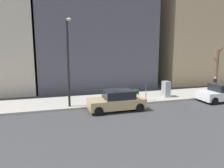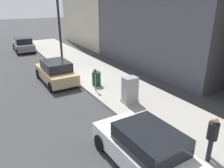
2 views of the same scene
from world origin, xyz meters
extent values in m
plane|color=#38383A|center=(0.00, 0.00, 0.00)|extent=(120.00, 120.00, 0.00)
cube|color=#9E9B93|center=(2.00, 0.00, 0.07)|extent=(4.00, 36.00, 0.15)
cube|color=white|center=(-1.02, -8.90, 0.57)|extent=(1.87, 4.23, 0.70)
cube|color=black|center=(-1.01, -9.10, 1.22)|extent=(1.64, 2.23, 0.60)
cylinder|color=black|center=(-1.89, -7.36, 0.32)|extent=(0.23, 0.64, 0.64)
cylinder|color=black|center=(-0.19, -7.33, 0.32)|extent=(0.23, 0.64, 0.64)
cube|color=tan|center=(-1.03, 0.81, 0.57)|extent=(1.85, 4.22, 0.70)
cube|color=black|center=(-1.03, 0.62, 1.22)|extent=(1.63, 2.22, 0.60)
cylinder|color=black|center=(-1.90, 2.35, 0.32)|extent=(0.23, 0.64, 0.64)
cylinder|color=black|center=(-0.20, 2.38, 0.32)|extent=(0.23, 0.64, 0.64)
cylinder|color=black|center=(-1.86, -0.75, 0.32)|extent=(0.23, 0.64, 0.64)
cylinder|color=black|center=(-0.16, -0.72, 0.32)|extent=(0.23, 0.64, 0.64)
cube|color=slate|center=(-1.10, 12.35, 0.57)|extent=(1.93, 4.26, 0.70)
cube|color=black|center=(-1.10, 12.15, 1.22)|extent=(1.67, 2.25, 0.60)
cylinder|color=black|center=(-1.90, 13.93, 0.32)|extent=(0.24, 0.65, 0.64)
cylinder|color=black|center=(-0.20, 13.87, 0.32)|extent=(0.24, 0.65, 0.64)
cylinder|color=black|center=(-1.99, 10.83, 0.32)|extent=(0.24, 0.65, 0.64)
cylinder|color=black|center=(-0.30, 10.77, 0.32)|extent=(0.24, 0.65, 0.64)
cylinder|color=slate|center=(0.45, -2.32, 0.68)|extent=(0.07, 0.07, 1.05)
cube|color=#2D333D|center=(0.45, -2.32, 1.35)|extent=(0.14, 0.10, 0.30)
cube|color=#A8A399|center=(1.30, -4.75, 0.24)|extent=(0.83, 0.61, 0.18)
cube|color=#939399|center=(1.30, -4.75, 0.96)|extent=(0.75, 0.55, 1.25)
cylinder|color=black|center=(0.55, 4.10, 3.40)|extent=(0.18, 0.18, 6.50)
cylinder|color=#14381E|center=(0.90, -1.58, 0.60)|extent=(0.56, 0.56, 0.90)
cylinder|color=#1E1E2D|center=(0.93, -9.97, 0.56)|extent=(0.16, 0.16, 0.82)
cylinder|color=#1E1E2D|center=(1.14, -9.85, 0.56)|extent=(0.16, 0.16, 0.82)
cylinder|color=black|center=(1.03, -9.91, 1.28)|extent=(0.36, 0.36, 0.62)
sphere|color=tan|center=(1.03, -9.91, 1.70)|extent=(0.22, 0.22, 0.22)
camera|label=1|loc=(-16.08, 5.64, 4.82)|focal=35.00mm
camera|label=2|loc=(-5.07, -13.52, 5.38)|focal=35.00mm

